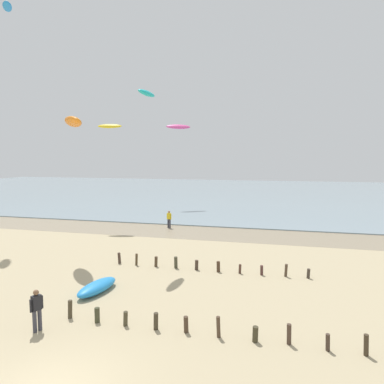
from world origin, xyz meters
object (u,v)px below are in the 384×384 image
person_left_flank (37,309)px  kite_aloft_5 (73,122)px  kite_aloft_0 (178,127)px  kite_aloft_2 (7,7)px  kite_aloft_3 (147,93)px  person_right_flank (169,219)px  grounded_kite (97,287)px  kite_aloft_4 (110,126)px

person_left_flank → kite_aloft_5: 13.88m
kite_aloft_0 → kite_aloft_5: 25.31m
person_left_flank → kite_aloft_2: bearing=132.2°
person_left_flank → kite_aloft_0: bearing=97.0°
kite_aloft_3 → kite_aloft_2: bearing=76.9°
kite_aloft_0 → kite_aloft_2: size_ratio=1.50×
person_left_flank → person_right_flank: 20.77m
person_right_flank → kite_aloft_2: 23.60m
person_left_flank → kite_aloft_0: 37.00m
person_left_flank → kite_aloft_3: size_ratio=0.79×
grounded_kite → kite_aloft_2: 26.80m
kite_aloft_3 → kite_aloft_5: bearing=103.8°
grounded_kite → kite_aloft_0: (-4.64, 31.10, 10.81)m
kite_aloft_2 → kite_aloft_3: (14.55, -4.56, -8.78)m
kite_aloft_3 → person_right_flank: bearing=13.8°
grounded_kite → kite_aloft_5: kite_aloft_5 is taller
kite_aloft_0 → kite_aloft_5: kite_aloft_0 is taller
kite_aloft_0 → kite_aloft_3: size_ratio=1.57×
grounded_kite → kite_aloft_0: bearing=17.4°
kite_aloft_4 → kite_aloft_5: size_ratio=0.72×
kite_aloft_2 → kite_aloft_5: kite_aloft_2 is taller
person_right_flank → grounded_kite: person_right_flank is taller
kite_aloft_4 → kite_aloft_5: kite_aloft_4 is taller
kite_aloft_5 → person_right_flank: bearing=-59.1°
kite_aloft_2 → kite_aloft_4: bearing=89.5°
kite_aloft_0 → kite_aloft_3: bearing=72.0°
kite_aloft_4 → kite_aloft_5: 10.73m
person_right_flank → grounded_kite: 16.60m
person_right_flank → kite_aloft_2: bearing=-157.8°
kite_aloft_2 → kite_aloft_3: bearing=36.3°
grounded_kite → kite_aloft_5: 11.81m
kite_aloft_5 → person_left_flank: bearing=162.8°
kite_aloft_3 → person_left_flank: bearing=-178.5°
kite_aloft_5 → kite_aloft_3: bearing=-121.9°
person_right_flank → kite_aloft_5: size_ratio=0.51×
kite_aloft_3 → grounded_kite: bearing=-177.8°
person_left_flank → kite_aloft_5: (-4.52, 10.06, 8.42)m
kite_aloft_0 → kite_aloft_3: 24.89m
kite_aloft_4 → kite_aloft_3: bearing=-62.8°
kite_aloft_0 → kite_aloft_2: (-9.67, -19.84, 8.86)m
person_left_flank → person_right_flank: (-1.11, 20.74, 0.00)m
person_right_flank → kite_aloft_5: bearing=-107.7°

